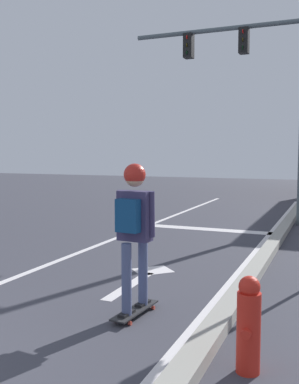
{
  "coord_description": "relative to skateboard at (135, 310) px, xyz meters",
  "views": [
    {
      "loc": [
        4.21,
        -1.41,
        1.84
      ],
      "look_at": [
        1.39,
        5.34,
        1.19
      ],
      "focal_mm": 41.77,
      "sensor_mm": 36.0,
      "label": 1
    }
  ],
  "objects": [
    {
      "name": "fire_hydrant",
      "position": [
        1.41,
        -0.82,
        0.35
      ],
      "size": [
        0.2,
        0.3,
        0.83
      ],
      "color": "red",
      "rests_on": "ground"
    },
    {
      "name": "lane_arrow_stem",
      "position": [
        -0.55,
        1.01,
        -0.06
      ],
      "size": [
        0.16,
        1.4,
        0.01
      ],
      "primitive_type": "cube",
      "color": "silver",
      "rests_on": "ground"
    },
    {
      "name": "curb_strip",
      "position": [
        0.97,
        2.96,
        0.01
      ],
      "size": [
        0.24,
        24.0,
        0.14
      ],
      "primitive_type": "cube",
      "color": "#99978D",
      "rests_on": "ground"
    },
    {
      "name": "skater",
      "position": [
        -0.0,
        -0.02,
        1.05
      ],
      "size": [
        0.46,
        0.62,
        1.65
      ],
      "color": "#47527A",
      "rests_on": "skateboard"
    },
    {
      "name": "lane_line_center",
      "position": [
        -2.27,
        2.96,
        -0.06
      ],
      "size": [
        0.12,
        20.0,
        0.01
      ],
      "primitive_type": "cube",
      "color": "silver",
      "rests_on": "ground"
    },
    {
      "name": "traffic_signal_mast",
      "position": [
        0.08,
        7.33,
        3.78
      ],
      "size": [
        4.54,
        0.34,
        5.52
      ],
      "color": "#536064",
      "rests_on": "ground"
    },
    {
      "name": "lane_line_curbside",
      "position": [
        0.72,
        2.96,
        -0.06
      ],
      "size": [
        0.12,
        20.0,
        0.01
      ],
      "primitive_type": "cube",
      "color": "silver",
      "rests_on": "ground"
    },
    {
      "name": "stop_bar",
      "position": [
        -0.7,
        5.83,
        -0.06
      ],
      "size": [
        3.14,
        0.4,
        0.01
      ],
      "primitive_type": "cube",
      "color": "silver",
      "rests_on": "ground"
    },
    {
      "name": "skateboard",
      "position": [
        0.0,
        0.0,
        0.0
      ],
      "size": [
        0.26,
        0.81,
        0.07
      ],
      "color": "#272729",
      "rests_on": "ground"
    },
    {
      "name": "lane_arrow_head",
      "position": [
        -0.55,
        1.86,
        -0.06
      ],
      "size": [
        0.71,
        0.71,
        0.01
      ],
      "primitive_type": "cube",
      "rotation": [
        0.0,
        0.0,
        0.79
      ],
      "color": "silver",
      "rests_on": "ground"
    }
  ]
}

